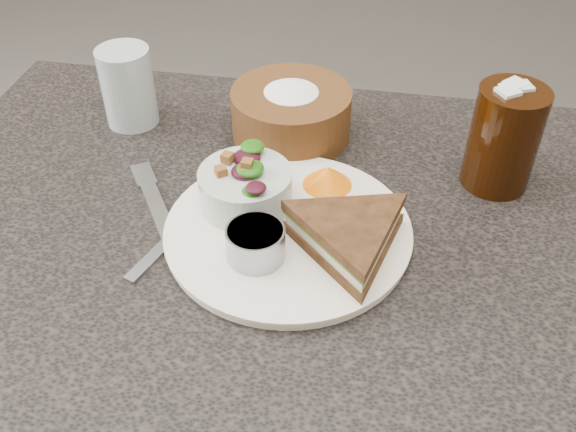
% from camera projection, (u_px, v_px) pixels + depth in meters
% --- Properties ---
extents(dining_table, '(1.00, 0.70, 0.75)m').
position_uv_depth(dining_table, '(294.00, 413.00, 0.99)').
color(dining_table, black).
rests_on(dining_table, floor).
extents(dinner_plate, '(0.28, 0.28, 0.01)m').
position_uv_depth(dinner_plate, '(288.00, 232.00, 0.74)').
color(dinner_plate, white).
rests_on(dinner_plate, dining_table).
extents(sandwich, '(0.23, 0.23, 0.04)m').
position_uv_depth(sandwich, '(349.00, 236.00, 0.70)').
color(sandwich, '#4F311B').
rests_on(sandwich, dinner_plate).
extents(salad_bowl, '(0.14, 0.14, 0.06)m').
position_uv_depth(salad_bowl, '(245.00, 182.00, 0.75)').
color(salad_bowl, '#AEBCB5').
rests_on(salad_bowl, dinner_plate).
extents(dressing_ramekin, '(0.07, 0.07, 0.04)m').
position_uv_depth(dressing_ramekin, '(256.00, 243.00, 0.69)').
color(dressing_ramekin, gray).
rests_on(dressing_ramekin, dinner_plate).
extents(orange_wedge, '(0.08, 0.08, 0.03)m').
position_uv_depth(orange_wedge, '(328.00, 176.00, 0.79)').
color(orange_wedge, orange).
rests_on(orange_wedge, dinner_plate).
extents(fork, '(0.12, 0.17, 0.01)m').
position_uv_depth(fork, '(163.00, 221.00, 0.76)').
color(fork, '#ACADB0').
rests_on(fork, dining_table).
extents(knife, '(0.08, 0.22, 0.00)m').
position_uv_depth(knife, '(189.00, 221.00, 0.76)').
color(knife, '#979CA3').
rests_on(knife, dining_table).
extents(bread_basket, '(0.18, 0.18, 0.09)m').
position_uv_depth(bread_basket, '(291.00, 106.00, 0.88)').
color(bread_basket, brown).
rests_on(bread_basket, dining_table).
extents(cola_glass, '(0.10, 0.10, 0.14)m').
position_uv_depth(cola_glass, '(505.00, 134.00, 0.78)').
color(cola_glass, black).
rests_on(cola_glass, dining_table).
extents(water_glass, '(0.09, 0.09, 0.11)m').
position_uv_depth(water_glass, '(128.00, 87.00, 0.90)').
color(water_glass, '#9EAFB7').
rests_on(water_glass, dining_table).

